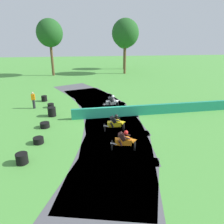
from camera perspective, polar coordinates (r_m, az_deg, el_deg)
name	(u,v)px	position (r m, az deg, el deg)	size (l,w,h in m)	color
ground_plane	(110,117)	(18.29, -0.53, -1.34)	(120.00, 120.00, 0.00)	#4C933D
track_asphalt	(99,118)	(18.16, -3.47, -1.52)	(9.00, 29.31, 0.01)	#515156
safety_barrier	(168,108)	(19.71, 14.94, 0.94)	(0.30, 17.30, 0.90)	#1E8466
motorcycle_lead_orange	(125,141)	(12.83, 3.46, -7.84)	(1.71, 0.94, 1.42)	black
motorcycle_chase_yellow	(115,123)	(15.31, 0.92, -3.05)	(1.69, 0.77, 1.43)	black
motorcycle_trailing_white	(112,102)	(20.35, -0.05, 2.79)	(1.70, 0.99, 1.43)	black
tire_stack_near	(22,158)	(12.79, -23.31, -11.53)	(0.65, 0.65, 0.60)	black
tire_stack_mid_a	(38,140)	(14.66, -19.37, -7.30)	(0.67, 0.67, 0.40)	black
tire_stack_mid_b	(45,125)	(16.94, -17.81, -3.39)	(0.71, 0.71, 0.40)	black
tire_stack_far	(52,112)	(19.10, -16.05, 0.07)	(0.69, 0.69, 0.80)	black
tire_stack_extra_a	(51,106)	(21.54, -16.33, 1.71)	(0.61, 0.61, 0.40)	black
tire_stack_extra_b	(44,98)	(23.84, -17.95, 3.52)	(0.59, 0.59, 0.60)	black
track_marshal	(33,100)	(21.62, -20.59, 3.01)	(0.34, 0.24, 1.63)	#232328
tree_far_left	(125,33)	(39.97, 3.65, 20.59)	(4.80, 4.80, 9.71)	brown
tree_far_right	(125,39)	(45.97, 3.44, 19.22)	(3.81, 3.81, 8.19)	brown
tree_mid_rise	(50,33)	(39.31, -16.61, 19.86)	(4.41, 4.41, 9.51)	brown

